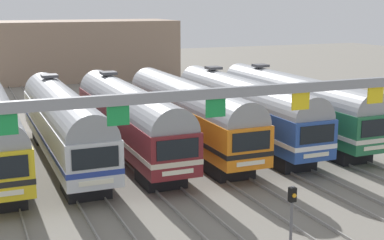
{
  "coord_description": "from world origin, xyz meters",
  "views": [
    {
      "loc": [
        -11.76,
        -34.12,
        9.97
      ],
      "look_at": [
        1.96,
        -1.09,
        2.31
      ],
      "focal_mm": 51.31,
      "sensor_mm": 36.0,
      "label": 1
    }
  ],
  "objects_px": {
    "commuter_train_green": "(293,103)",
    "yard_signal_mast": "(292,206)",
    "commuter_train_silver": "(63,121)",
    "commuter_train_orange": "(188,111)",
    "catenary_gantry": "(259,110)",
    "commuter_train_blue": "(243,107)",
    "commuter_train_maroon": "(128,116)"
  },
  "relations": [
    {
      "from": "yard_signal_mast",
      "to": "catenary_gantry",
      "type": "bearing_deg",
      "value": 90.0
    },
    {
      "from": "commuter_train_orange",
      "to": "commuter_train_blue",
      "type": "bearing_deg",
      "value": 0.06
    },
    {
      "from": "commuter_train_maroon",
      "to": "commuter_train_green",
      "type": "relative_size",
      "value": 1.0
    },
    {
      "from": "commuter_train_silver",
      "to": "yard_signal_mast",
      "type": "distance_m",
      "value": 17.56
    },
    {
      "from": "catenary_gantry",
      "to": "yard_signal_mast",
      "type": "distance_m",
      "value": 4.46
    },
    {
      "from": "commuter_train_silver",
      "to": "commuter_train_maroon",
      "type": "relative_size",
      "value": 1.0
    },
    {
      "from": "commuter_train_blue",
      "to": "commuter_train_green",
      "type": "distance_m",
      "value": 4.23
    },
    {
      "from": "commuter_train_green",
      "to": "yard_signal_mast",
      "type": "bearing_deg",
      "value": -122.9
    },
    {
      "from": "commuter_train_green",
      "to": "commuter_train_blue",
      "type": "bearing_deg",
      "value": 180.0
    },
    {
      "from": "commuter_train_maroon",
      "to": "commuter_train_blue",
      "type": "distance_m",
      "value": 8.46
    },
    {
      "from": "commuter_train_silver",
      "to": "commuter_train_green",
      "type": "bearing_deg",
      "value": 0.0
    },
    {
      "from": "catenary_gantry",
      "to": "yard_signal_mast",
      "type": "height_order",
      "value": "catenary_gantry"
    },
    {
      "from": "commuter_train_maroon",
      "to": "commuter_train_green",
      "type": "height_order",
      "value": "same"
    },
    {
      "from": "commuter_train_blue",
      "to": "catenary_gantry",
      "type": "distance_m",
      "value": 15.15
    },
    {
      "from": "commuter_train_silver",
      "to": "catenary_gantry",
      "type": "distance_m",
      "value": 15.15
    },
    {
      "from": "commuter_train_maroon",
      "to": "catenary_gantry",
      "type": "xyz_separation_m",
      "value": [
        2.12,
        -13.5,
        2.68
      ]
    },
    {
      "from": "catenary_gantry",
      "to": "commuter_train_blue",
      "type": "bearing_deg",
      "value": 64.82
    },
    {
      "from": "commuter_train_blue",
      "to": "catenary_gantry",
      "type": "height_order",
      "value": "catenary_gantry"
    },
    {
      "from": "commuter_train_orange",
      "to": "yard_signal_mast",
      "type": "bearing_deg",
      "value": -97.37
    },
    {
      "from": "commuter_train_silver",
      "to": "commuter_train_orange",
      "type": "bearing_deg",
      "value": -0.03
    },
    {
      "from": "commuter_train_blue",
      "to": "commuter_train_maroon",
      "type": "bearing_deg",
      "value": 180.0
    },
    {
      "from": "commuter_train_silver",
      "to": "yard_signal_mast",
      "type": "xyz_separation_m",
      "value": [
        6.35,
        -16.35,
        -0.75
      ]
    },
    {
      "from": "commuter_train_maroon",
      "to": "commuter_train_blue",
      "type": "height_order",
      "value": "same"
    },
    {
      "from": "commuter_train_maroon",
      "to": "catenary_gantry",
      "type": "height_order",
      "value": "catenary_gantry"
    },
    {
      "from": "commuter_train_orange",
      "to": "catenary_gantry",
      "type": "xyz_separation_m",
      "value": [
        -2.12,
        -13.49,
        2.68
      ]
    },
    {
      "from": "commuter_train_maroon",
      "to": "commuter_train_blue",
      "type": "bearing_deg",
      "value": 0.0
    },
    {
      "from": "commuter_train_silver",
      "to": "commuter_train_blue",
      "type": "xyz_separation_m",
      "value": [
        12.69,
        0.0,
        0.0
      ]
    },
    {
      "from": "commuter_train_orange",
      "to": "yard_signal_mast",
      "type": "relative_size",
      "value": 6.51
    },
    {
      "from": "commuter_train_blue",
      "to": "yard_signal_mast",
      "type": "height_order",
      "value": "commuter_train_blue"
    },
    {
      "from": "commuter_train_orange",
      "to": "yard_signal_mast",
      "type": "height_order",
      "value": "commuter_train_orange"
    },
    {
      "from": "commuter_train_silver",
      "to": "commuter_train_green",
      "type": "height_order",
      "value": "same"
    },
    {
      "from": "commuter_train_maroon",
      "to": "yard_signal_mast",
      "type": "distance_m",
      "value": 16.5
    }
  ]
}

